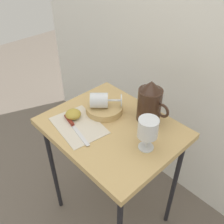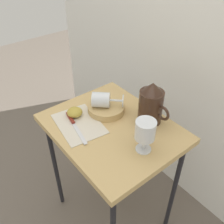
% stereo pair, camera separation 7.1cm
% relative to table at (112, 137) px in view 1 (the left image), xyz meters
% --- Properties ---
extents(ground_plane, '(6.00, 6.00, 0.00)m').
position_rel_table_xyz_m(ground_plane, '(0.00, 0.00, -0.64)').
color(ground_plane, '#665B51').
extents(curtain_drape, '(2.40, 0.03, 1.81)m').
position_rel_table_xyz_m(curtain_drape, '(0.00, 0.50, 0.26)').
color(curtain_drape, white).
rests_on(curtain_drape, ground_plane).
extents(table, '(0.60, 0.49, 0.71)m').
position_rel_table_xyz_m(table, '(0.00, 0.00, 0.00)').
color(table, tan).
rests_on(table, ground_plane).
extents(linen_napkin, '(0.27, 0.21, 0.00)m').
position_rel_table_xyz_m(linen_napkin, '(-0.10, -0.11, 0.07)').
color(linen_napkin, beige).
rests_on(linen_napkin, table).
extents(basket_tray, '(0.18, 0.18, 0.03)m').
position_rel_table_xyz_m(basket_tray, '(-0.10, 0.05, 0.09)').
color(basket_tray, tan).
rests_on(basket_tray, table).
extents(pitcher, '(0.16, 0.11, 0.20)m').
position_rel_table_xyz_m(pitcher, '(0.08, 0.16, 0.15)').
color(pitcher, '#382319').
rests_on(pitcher, table).
extents(wine_glass_upright, '(0.08, 0.08, 0.15)m').
position_rel_table_xyz_m(wine_glass_upright, '(0.19, 0.01, 0.17)').
color(wine_glass_upright, silver).
rests_on(wine_glass_upright, table).
extents(wine_glass_tipped_near, '(0.15, 0.15, 0.07)m').
position_rel_table_xyz_m(wine_glass_tipped_near, '(-0.11, 0.03, 0.14)').
color(wine_glass_tipped_near, silver).
rests_on(wine_glass_tipped_near, basket_tray).
extents(apple_half_left, '(0.07, 0.07, 0.04)m').
position_rel_table_xyz_m(apple_half_left, '(-0.17, -0.09, 0.09)').
color(apple_half_left, '#B29938').
rests_on(apple_half_left, linen_napkin).
extents(knife, '(0.23, 0.06, 0.01)m').
position_rel_table_xyz_m(knife, '(-0.12, -0.13, 0.08)').
color(knife, silver).
rests_on(knife, linen_napkin).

